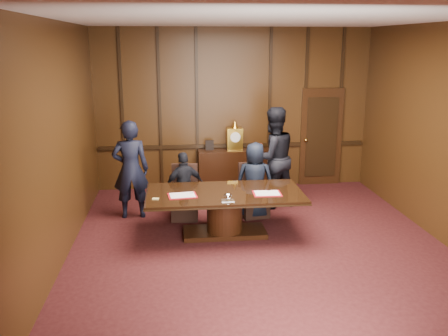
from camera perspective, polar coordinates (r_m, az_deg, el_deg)
The scene contains 13 objects.
room at distance 7.21m, azimuth 5.07°, elevation 3.19°, with size 7.00×7.04×3.50m.
sideboard at distance 10.49m, azimuth 1.28°, elevation 0.01°, with size 1.60×0.45×1.54m.
conference_table at distance 7.99m, azimuth 0.07°, elevation -4.62°, with size 2.62×1.32×0.76m.
folder_left at distance 7.74m, azimuth -5.03°, elevation -3.31°, with size 0.49×0.38×0.02m.
folder_right at distance 7.85m, azimuth 5.20°, elevation -3.06°, with size 0.47×0.34×0.02m.
inkstand at distance 7.47m, azimuth 0.45°, elevation -3.56°, with size 0.20×0.14×0.12m.
notepad at distance 7.63m, azimuth -8.24°, elevation -3.69°, with size 0.10×0.07×0.01m, color tan.
chair_left at distance 8.85m, azimuth -4.74°, elevation -4.19°, with size 0.51×0.51×0.99m.
chair_right at distance 8.97m, azimuth 3.57°, elevation -3.91°, with size 0.56×0.56×0.99m.
signatory_left at distance 8.67m, azimuth -4.78°, elevation -2.21°, with size 0.75×0.31×1.27m, color black.
signatory_right at distance 8.77m, azimuth 3.73°, elevation -1.48°, with size 0.70×0.45×1.42m, color black.
witness_left at distance 8.87m, azimuth -11.16°, elevation -0.18°, with size 0.67×0.44×1.83m, color black.
witness_right at distance 9.32m, azimuth 5.88°, elevation 1.26°, with size 0.97×0.75×1.99m, color black.
Camera 1 is at (-1.32, -6.79, 3.18)m, focal length 38.00 mm.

